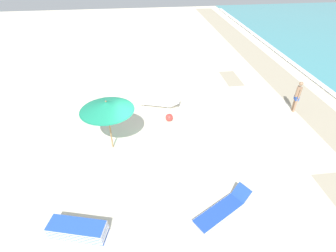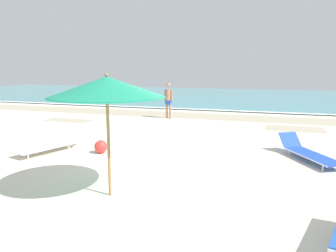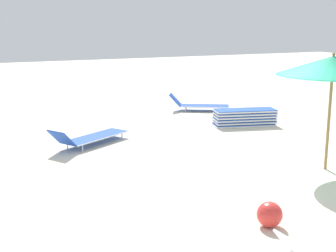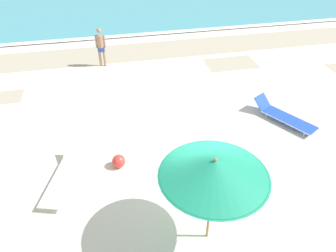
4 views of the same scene
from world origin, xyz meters
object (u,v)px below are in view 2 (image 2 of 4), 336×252
beach_ball (101,147)px  beachgoer_wading_adult (168,98)px  sun_lounger_under_umbrella (51,145)px  sun_lounger_beside_umbrella (308,152)px  beach_umbrella (107,87)px

beach_ball → beachgoer_wading_adult: bearing=90.8°
sun_lounger_under_umbrella → sun_lounger_beside_umbrella: (7.38, 1.43, 0.01)m
beachgoer_wading_adult → beach_ball: 6.96m
beach_umbrella → beach_ball: 3.90m
beach_ball → beach_umbrella: bearing=-57.6°
sun_lounger_under_umbrella → sun_lounger_beside_umbrella: bearing=28.9°
sun_lounger_under_umbrella → sun_lounger_beside_umbrella: 7.51m
sun_lounger_under_umbrella → beach_ball: size_ratio=5.88×
sun_lounger_beside_umbrella → beach_ball: 5.95m
beach_umbrella → beachgoer_wading_adult: (-1.89, 9.75, -1.17)m
sun_lounger_beside_umbrella → beach_umbrella: bearing=-165.5°
beachgoer_wading_adult → beach_ball: size_ratio=4.49×
sun_lounger_under_umbrella → beach_ball: sun_lounger_under_umbrella is taller
sun_lounger_under_umbrella → beach_ball: (1.53, 0.31, -0.01)m
beach_umbrella → sun_lounger_under_umbrella: size_ratio=1.06×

